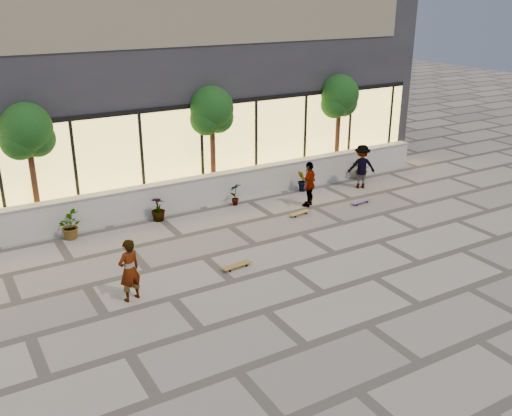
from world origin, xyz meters
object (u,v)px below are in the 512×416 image
skateboard_center (237,265)px  skateboard_right_far (361,201)px  tree_midwest (27,134)px  skater_center (129,270)px  tree_east (339,99)px  skater_right_far (361,167)px  skateboard_right_near (299,213)px  skater_right_near (309,184)px  tree_mideast (212,113)px

skateboard_center → skateboard_right_far: skateboard_center is taller
tree_midwest → skater_center: (1.00, -5.64, -2.21)m
tree_east → skater_center: bearing=-151.7°
skater_right_far → skateboard_right_near: (-3.56, -1.18, -0.74)m
skater_center → skater_right_far: bearing=-176.6°
tree_midwest → skateboard_right_far: bearing=-18.5°
tree_midwest → skater_right_near: size_ratio=2.51×
tree_east → skateboard_right_near: bearing=-141.3°
tree_mideast → tree_midwest: bearing=180.0°
skateboard_right_near → skateboard_right_far: (2.44, -0.17, 0.00)m
tree_mideast → skateboard_center: size_ratio=4.43×
skater_right_far → skateboard_right_far: bearing=76.6°
tree_east → skateboard_right_far: bearing=-114.2°
skateboard_right_near → skateboard_center: bearing=-156.1°
skateboard_center → skateboard_right_near: bearing=26.6°
tree_east → skateboard_right_far: tree_east is taller
skater_center → skateboard_right_near: (6.55, 2.48, -0.70)m
tree_east → skater_center: size_ratio=2.51×
tree_east → skateboard_right_near: 5.83m
skater_center → skateboard_right_far: bearing=177.9°
tree_mideast → skateboard_right_far: (4.00, -3.34, -2.90)m
tree_midwest → skater_right_near: tree_midwest is taller
tree_midwest → skater_right_far: tree_midwest is taller
tree_midwest → tree_east: size_ratio=1.00×
tree_mideast → skater_right_near: bearing=-48.0°
skater_right_near → tree_mideast: bearing=-82.3°
tree_east → skater_right_far: (-0.39, -1.98, -2.17)m
skater_right_near → skateboard_right_near: 1.19m
skateboard_center → tree_mideast: bearing=63.4°
skater_right_near → skateboard_right_near: bearing=2.3°
tree_midwest → skateboard_right_far: (10.00, -3.34, -2.90)m
skateboard_center → skateboard_right_far: size_ratio=1.04×
skater_right_far → tree_mideast: bearing=4.8°
skater_right_far → skateboard_center: (-7.17, -3.50, -0.73)m
skater_right_near → skateboard_right_near: skater_right_near is taller
tree_midwest → skateboard_right_near: 8.69m
skater_right_near → tree_east: bearing=-175.1°
tree_mideast → skateboard_center: (-2.05, -5.48, -2.90)m
skateboard_right_near → tree_midwest: bearing=148.5°
tree_mideast → skateboard_right_far: 5.96m
tree_mideast → skater_right_far: 5.90m
skater_right_near → skater_right_far: size_ratio=0.96×
tree_midwest → skater_center: size_ratio=2.51×
skater_right_far → skateboard_right_near: 3.82m
skateboard_right_far → skater_right_far: bearing=43.4°
tree_mideast → skater_center: tree_mideast is taller
tree_mideast → skater_right_far: (5.11, -1.98, -2.17)m
tree_mideast → skateboard_right_near: tree_mideast is taller
skater_right_near → skateboard_right_far: (1.67, -0.75, -0.70)m
tree_midwest → tree_east: bearing=0.0°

